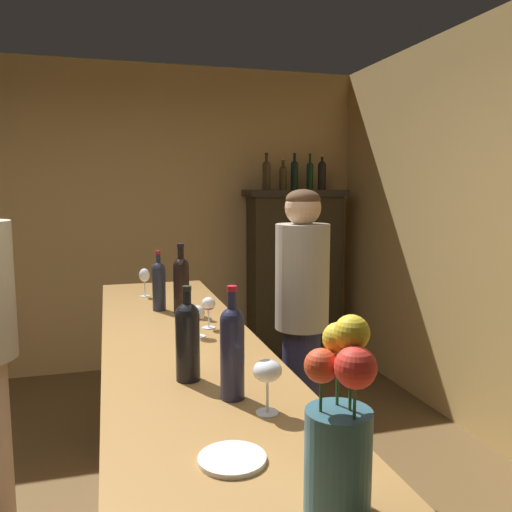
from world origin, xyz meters
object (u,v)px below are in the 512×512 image
display_bottle_left (266,174)px  display_bottle_right (322,174)px  wine_glass_rear (144,276)px  display_bottle_midleft (283,176)px  wine_bottle_merlot (188,338)px  wine_bottle_malbec (159,284)px  bartender (302,313)px  wine_glass_front (198,315)px  wine_bottle_pinot (232,348)px  display_cabinet (294,273)px  bar_counter (189,473)px  wine_glass_spare (267,373)px  wine_glass_mid (209,306)px  cheese_plate (232,459)px  display_bottle_midright (310,174)px  flower_arrangement (339,433)px  wine_bottle_chardonnay (181,282)px  display_bottle_center (294,174)px

display_bottle_left → display_bottle_right: size_ratio=1.03×
wine_glass_rear → display_bottle_midleft: size_ratio=0.58×
wine_bottle_merlot → wine_bottle_malbec: 1.02m
display_bottle_left → wine_bottle_malbec: bearing=-121.3°
wine_bottle_malbec → bartender: bearing=7.9°
display_bottle_right → wine_glass_front: bearing=-123.1°
wine_bottle_pinot → wine_bottle_malbec: wine_bottle_pinot is taller
wine_glass_rear → display_cabinet: bearing=46.0°
bar_counter → wine_bottle_malbec: 0.96m
bar_counter → wine_glass_spare: (0.13, -0.62, 0.62)m
display_bottle_left → wine_glass_mid: bearing=-113.0°
wine_glass_spare → display_bottle_left: bearing=73.0°
bar_counter → bartender: bearing=46.3°
cheese_plate → display_bottle_midright: (1.56, 3.46, 0.74)m
wine_glass_front → display_bottle_left: display_bottle_left is taller
flower_arrangement → display_bottle_right: 4.05m
wine_glass_spare → display_bottle_midleft: (1.15, 3.23, 0.61)m
cheese_plate → display_bottle_left: (1.14, 3.46, 0.74)m
wine_bottle_malbec → wine_bottle_merlot: bearing=-90.4°
display_bottle_midleft → bar_counter: bearing=-116.1°
wine_bottle_malbec → cheese_plate: 1.57m
wine_bottle_chardonnay → wine_glass_mid: wine_bottle_chardonnay is taller
wine_glass_mid → wine_glass_spare: bearing=-90.8°
wine_bottle_pinot → wine_glass_rear: wine_bottle_pinot is taller
display_cabinet → wine_bottle_chardonnay: size_ratio=4.65×
wine_bottle_merlot → wine_glass_rear: wine_bottle_merlot is taller
display_cabinet → wine_glass_mid: 2.64m
display_cabinet → display_bottle_left: (-0.28, 0.00, 0.92)m
bar_counter → wine_bottle_malbec: (-0.03, 0.71, 0.64)m
wine_bottle_chardonnay → flower_arrangement: flower_arrangement is taller
wine_glass_mid → display_bottle_right: size_ratio=0.44×
wine_bottle_pinot → wine_glass_front: (0.01, 0.68, -0.06)m
wine_bottle_chardonnay → bartender: bartender is taller
wine_bottle_malbec → wine_glass_front: wine_bottle_malbec is taller
wine_glass_rear → wine_bottle_chardonnay: bearing=-71.6°
bartender → wine_bottle_malbec: bearing=15.1°
bar_counter → wine_bottle_pinot: 0.82m
wine_bottle_pinot → display_bottle_center: display_bottle_center is taller
bar_counter → wine_bottle_merlot: (-0.04, -0.31, 0.64)m
wine_bottle_malbec → wine_glass_spare: size_ratio=1.99×
display_cabinet → wine_bottle_chardonnay: bearing=-123.9°
display_cabinet → wine_bottle_pinot: size_ratio=4.75×
wine_bottle_pinot → wine_glass_spare: bearing=-62.2°
wine_bottle_pinot → display_bottle_midright: bearing=64.6°
wine_glass_rear → cheese_plate: size_ratio=1.03×
display_bottle_midleft → bartender: (-0.49, -1.78, -0.82)m
wine_glass_front → display_bottle_center: (1.31, 2.43, 0.66)m
wine_glass_rear → display_bottle_right: bearing=41.3°
wine_bottle_merlot → display_bottle_right: (1.70, 2.91, 0.61)m
display_bottle_left → display_bottle_center: 0.27m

